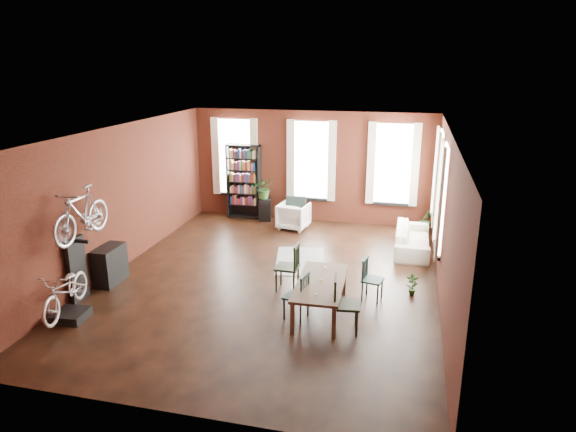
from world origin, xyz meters
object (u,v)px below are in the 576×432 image
(dining_chair_c, at_px, (346,305))
(bike_trainer, at_px, (71,315))
(dining_table, at_px, (320,297))
(bicycle_floor, at_px, (63,271))
(dining_chair_a, at_px, (296,296))
(cream_sofa, at_px, (413,235))
(white_armchair, at_px, (294,215))
(bookshelf, at_px, (244,182))
(dining_chair_d, at_px, (373,280))
(console_table, at_px, (110,265))
(dining_chair_b, at_px, (287,267))
(plant_stand, at_px, (265,210))

(dining_chair_c, distance_m, bike_trainer, 5.02)
(dining_table, height_order, bicycle_floor, bicycle_floor)
(dining_chair_a, distance_m, cream_sofa, 4.59)
(dining_table, height_order, white_armchair, white_armchair)
(dining_table, distance_m, bike_trainer, 4.60)
(bike_trainer, bearing_deg, cream_sofa, 40.45)
(bicycle_floor, bearing_deg, bookshelf, 70.68)
(dining_chair_d, bearing_deg, console_table, 106.75)
(dining_chair_d, xyz_separation_m, white_armchair, (-2.52, 3.98, -0.01))
(white_armchair, bearing_deg, console_table, 65.52)
(bicycle_floor, bearing_deg, bike_trainer, 7.62)
(bicycle_floor, bearing_deg, console_table, 85.71)
(dining_chair_b, relative_size, white_armchair, 1.24)
(white_armchair, xyz_separation_m, bike_trainer, (-2.76, -6.13, -0.32))
(bookshelf, bearing_deg, cream_sofa, -18.95)
(dining_chair_d, distance_m, bookshelf, 6.34)
(console_table, bearing_deg, cream_sofa, 29.33)
(bookshelf, bearing_deg, console_table, -103.83)
(dining_chair_a, xyz_separation_m, dining_chair_d, (1.29, 1.11, -0.02))
(white_armchair, bearing_deg, dining_chair_c, 121.13)
(dining_chair_a, height_order, cream_sofa, dining_chair_a)
(bike_trainer, bearing_deg, white_armchair, 65.71)
(bookshelf, relative_size, bike_trainer, 4.00)
(cream_sofa, relative_size, bicycle_floor, 1.29)
(bookshelf, bearing_deg, white_armchair, -23.16)
(bookshelf, bearing_deg, bike_trainer, -99.01)
(dining_table, xyz_separation_m, bike_trainer, (-4.39, -1.33, -0.24))
(dining_chair_b, bearing_deg, dining_chair_d, 89.63)
(dining_chair_b, distance_m, cream_sofa, 3.86)
(dining_chair_d, bearing_deg, bicycle_floor, 123.60)
(dining_chair_c, relative_size, plant_stand, 1.52)
(dining_table, xyz_separation_m, dining_chair_b, (-0.85, 0.86, 0.18))
(bike_trainer, xyz_separation_m, bicycle_floor, (-0.03, -0.01, 0.89))
(dining_chair_c, bearing_deg, dining_chair_d, -22.22)
(bookshelf, height_order, white_armchair, bookshelf)
(bike_trainer, relative_size, console_table, 0.69)
(dining_chair_a, bearing_deg, bike_trainer, -63.50)
(dining_chair_a, xyz_separation_m, console_table, (-4.19, 0.61, -0.04))
(plant_stand, bearing_deg, dining_chair_d, -52.21)
(console_table, bearing_deg, dining_chair_c, -9.47)
(bookshelf, height_order, plant_stand, bookshelf)
(dining_chair_c, distance_m, bookshelf, 7.20)
(white_armchair, distance_m, bike_trainer, 6.73)
(cream_sofa, bearing_deg, dining_chair_b, 139.83)
(dining_table, height_order, bike_trainer, dining_table)
(dining_chair_a, relative_size, bike_trainer, 1.60)
(dining_chair_a, xyz_separation_m, bicycle_floor, (-4.02, -1.05, 0.53))
(dining_chair_c, relative_size, white_armchair, 1.24)
(dining_chair_d, height_order, console_table, dining_chair_d)
(dining_chair_b, xyz_separation_m, bookshelf, (-2.46, 4.65, 0.60))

